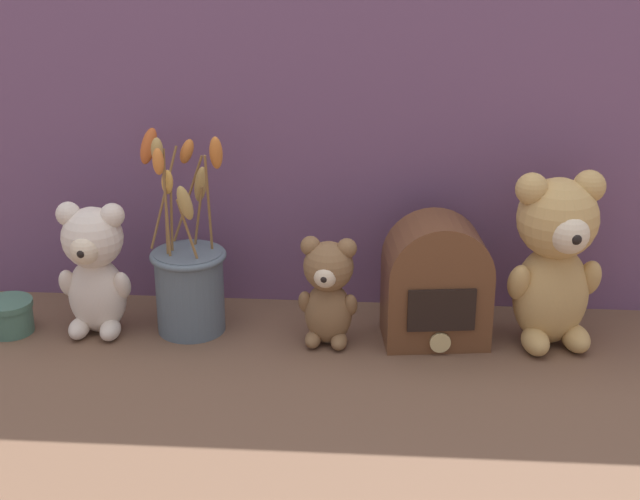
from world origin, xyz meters
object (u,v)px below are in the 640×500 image
teddy_bear_large (555,257)px  vintage_radio (436,284)px  teddy_bear_medium (94,266)px  flower_vase (189,278)px  decorative_tin_tall (10,315)px  teddy_bear_small (328,289)px

teddy_bear_large → vintage_radio: teddy_bear_large is taller
teddy_bear_medium → flower_vase: flower_vase is taller
flower_vase → vintage_radio: flower_vase is taller
teddy_bear_medium → decorative_tin_tall: bearing=-176.4°
teddy_bear_large → flower_vase: bearing=179.3°
flower_vase → teddy_bear_small: bearing=-7.6°
teddy_bear_large → decorative_tin_tall: bearing=-178.6°
teddy_bear_medium → vintage_radio: bearing=1.1°
vintage_radio → teddy_bear_small: bearing=-172.6°
flower_vase → decorative_tin_tall: (-0.30, -0.03, -0.07)m
teddy_bear_medium → teddy_bear_large: bearing=1.0°
flower_vase → decorative_tin_tall: size_ratio=4.10×
teddy_bear_large → vintage_radio: (-0.19, -0.00, -0.05)m
decorative_tin_tall → vintage_radio: bearing=1.7°
teddy_bear_large → teddy_bear_medium: 0.75m
teddy_bear_small → vintage_radio: (0.17, 0.02, 0.00)m
vintage_radio → teddy_bear_medium: bearing=-178.9°
teddy_bear_large → vintage_radio: bearing=-179.4°
teddy_bear_medium → teddy_bear_small: teddy_bear_medium is taller
teddy_bear_medium → flower_vase: bearing=7.5°
teddy_bear_medium → flower_vase: (0.15, 0.02, -0.02)m
teddy_bear_small → flower_vase: bearing=172.4°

